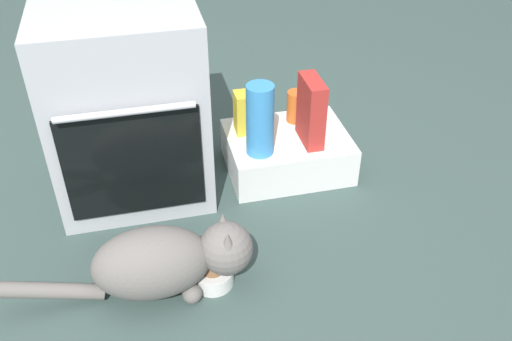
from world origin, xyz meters
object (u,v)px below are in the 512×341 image
(cat, at_px, (166,260))
(water_bottle, at_px, (260,120))
(snack_bag, at_px, (249,112))
(oven, at_px, (126,103))
(food_bowl, at_px, (213,275))
(cereal_box, at_px, (311,111))
(sauce_jar, at_px, (296,106))
(pantry_cabinet, at_px, (287,152))

(cat, bearing_deg, water_bottle, 50.37)
(cat, bearing_deg, snack_bag, 58.89)
(oven, bearing_deg, snack_bag, 3.75)
(food_bowl, height_order, cereal_box, cereal_box)
(food_bowl, bearing_deg, oven, 108.58)
(oven, height_order, snack_bag, oven)
(oven, distance_m, food_bowl, 0.76)
(food_bowl, relative_size, water_bottle, 0.47)
(sauce_jar, bearing_deg, cat, -132.87)
(food_bowl, height_order, sauce_jar, sauce_jar)
(snack_bag, relative_size, water_bottle, 0.60)
(snack_bag, height_order, sauce_jar, snack_bag)
(pantry_cabinet, xyz_separation_m, food_bowl, (-0.43, -0.59, -0.05))
(cat, bearing_deg, sauce_jar, 49.00)
(sauce_jar, bearing_deg, pantry_cabinet, -120.81)
(oven, bearing_deg, food_bowl, -71.42)
(pantry_cabinet, distance_m, food_bowl, 0.73)
(food_bowl, relative_size, cat, 0.17)
(cat, xyz_separation_m, cereal_box, (0.66, 0.53, 0.17))
(cat, distance_m, sauce_jar, 0.96)
(food_bowl, relative_size, snack_bag, 0.78)
(pantry_cabinet, xyz_separation_m, cereal_box, (0.08, -0.06, 0.22))
(snack_bag, height_order, water_bottle, water_bottle)
(cat, bearing_deg, cereal_box, 40.69)
(oven, distance_m, cat, 0.68)
(food_bowl, xyz_separation_m, sauce_jar, (0.50, 0.70, 0.20))
(food_bowl, relative_size, sauce_jar, 1.00)
(cereal_box, bearing_deg, snack_bag, 149.68)
(cat, distance_m, water_bottle, 0.68)
(oven, relative_size, snack_bag, 4.28)
(food_bowl, bearing_deg, pantry_cabinet, 53.97)
(oven, distance_m, pantry_cabinet, 0.71)
(water_bottle, bearing_deg, cat, -131.50)
(cat, bearing_deg, food_bowl, 0.00)
(oven, distance_m, water_bottle, 0.52)
(oven, xyz_separation_m, water_bottle, (0.50, -0.14, -0.07))
(food_bowl, xyz_separation_m, cat, (-0.15, 0.00, 0.10))
(food_bowl, bearing_deg, water_bottle, 60.20)
(oven, bearing_deg, pantry_cabinet, -3.97)
(oven, xyz_separation_m, snack_bag, (0.49, 0.03, -0.13))
(cereal_box, bearing_deg, oven, 172.03)
(food_bowl, relative_size, cereal_box, 0.50)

